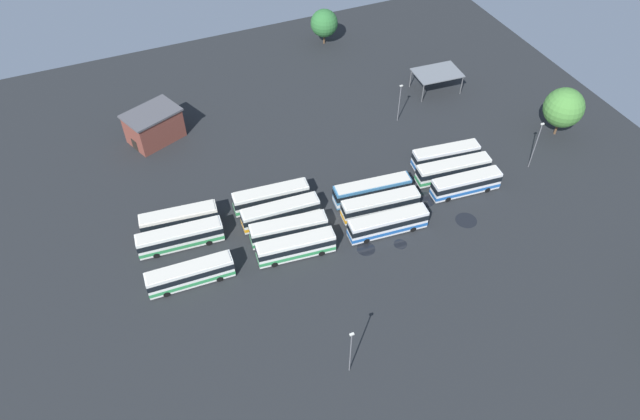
{
  "coord_description": "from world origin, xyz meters",
  "views": [
    {
      "loc": [
        -26.87,
        -59.14,
        67.84
      ],
      "look_at": [
        -1.39,
        0.71,
        1.6
      ],
      "focal_mm": 32.76,
      "sensor_mm": 36.0,
      "label": 1
    }
  ],
  "objects_px": {
    "bus_row3_slot3": "(446,155)",
    "bus_row3_slot1": "(466,184)",
    "bus_row0_slot3": "(179,219)",
    "bus_row1_slot0": "(296,247)",
    "bus_row3_slot2": "(453,170)",
    "maintenance_shelter": "(437,73)",
    "bus_row1_slot3": "(271,197)",
    "bus_row2_slot1": "(380,205)",
    "bus_row0_slot2": "(180,237)",
    "bus_row2_slot0": "(388,224)",
    "lamp_post_near_entrance": "(536,144)",
    "lamp_post_by_building": "(399,102)",
    "bus_row0_slot0": "(190,274)",
    "bus_row2_slot2": "(372,190)",
    "lamp_post_far_corner": "(351,351)",
    "bus_row1_slot1": "(289,229)",
    "tree_east_edge": "(564,108)",
    "depot_building": "(154,126)",
    "bus_row1_slot2": "(281,213)",
    "tree_northwest": "(324,23)"
  },
  "relations": [
    {
      "from": "bus_row3_slot3",
      "to": "bus_row3_slot1",
      "type": "bearing_deg",
      "value": -95.66
    },
    {
      "from": "bus_row0_slot3",
      "to": "bus_row1_slot0",
      "type": "relative_size",
      "value": 1.01
    },
    {
      "from": "bus_row3_slot2",
      "to": "maintenance_shelter",
      "type": "xyz_separation_m",
      "value": [
        11.11,
        24.14,
        2.09
      ]
    },
    {
      "from": "bus_row1_slot3",
      "to": "maintenance_shelter",
      "type": "bearing_deg",
      "value": 23.64
    },
    {
      "from": "bus_row2_slot1",
      "to": "bus_row3_slot1",
      "type": "height_order",
      "value": "same"
    },
    {
      "from": "bus_row1_slot3",
      "to": "bus_row3_slot1",
      "type": "xyz_separation_m",
      "value": [
        30.82,
        -9.7,
        -0.0
      ]
    },
    {
      "from": "bus_row0_slot2",
      "to": "bus_row2_slot0",
      "type": "relative_size",
      "value": 1.02
    },
    {
      "from": "lamp_post_near_entrance",
      "to": "lamp_post_by_building",
      "type": "relative_size",
      "value": 1.19
    },
    {
      "from": "bus_row3_slot2",
      "to": "bus_row0_slot0",
      "type": "bearing_deg",
      "value": -174.38
    },
    {
      "from": "bus_row1_slot0",
      "to": "bus_row2_slot0",
      "type": "xyz_separation_m",
      "value": [
        14.87,
        -1.13,
        0.0
      ]
    },
    {
      "from": "bus_row0_slot3",
      "to": "lamp_post_near_entrance",
      "type": "height_order",
      "value": "lamp_post_near_entrance"
    },
    {
      "from": "bus_row1_slot0",
      "to": "bus_row1_slot3",
      "type": "distance_m",
      "value": 11.52
    },
    {
      "from": "bus_row2_slot2",
      "to": "lamp_post_far_corner",
      "type": "relative_size",
      "value": 1.55
    },
    {
      "from": "lamp_post_near_entrance",
      "to": "bus_row1_slot1",
      "type": "bearing_deg",
      "value": 178.87
    },
    {
      "from": "bus_row1_slot3",
      "to": "bus_row3_slot3",
      "type": "relative_size",
      "value": 1.04
    },
    {
      "from": "bus_row3_slot1",
      "to": "lamp_post_near_entrance",
      "type": "xyz_separation_m",
      "value": [
        13.94,
        1.06,
        3.23
      ]
    },
    {
      "from": "bus_row0_slot3",
      "to": "bus_row3_slot2",
      "type": "distance_m",
      "value": 46.12
    },
    {
      "from": "bus_row2_slot1",
      "to": "bus_row3_slot2",
      "type": "distance_m",
      "value": 15.54
    },
    {
      "from": "bus_row0_slot3",
      "to": "bus_row2_slot2",
      "type": "bearing_deg",
      "value": -10.92
    },
    {
      "from": "bus_row3_slot2",
      "to": "lamp_post_by_building",
      "type": "bearing_deg",
      "value": 92.44
    },
    {
      "from": "bus_row1_slot1",
      "to": "bus_row3_slot1",
      "type": "distance_m",
      "value": 30.78
    },
    {
      "from": "bus_row1_slot1",
      "to": "bus_row3_slot3",
      "type": "height_order",
      "value": "same"
    },
    {
      "from": "lamp_post_far_corner",
      "to": "tree_east_edge",
      "type": "xyz_separation_m",
      "value": [
        56.09,
        29.25,
        1.24
      ]
    },
    {
      "from": "maintenance_shelter",
      "to": "lamp_post_near_entrance",
      "type": "xyz_separation_m",
      "value": [
        2.89,
        -26.97,
        1.14
      ]
    },
    {
      "from": "bus_row1_slot1",
      "to": "lamp_post_by_building",
      "type": "relative_size",
      "value": 1.53
    },
    {
      "from": "lamp_post_by_building",
      "to": "tree_east_edge",
      "type": "relative_size",
      "value": 0.83
    },
    {
      "from": "depot_building",
      "to": "bus_row2_slot1",
      "type": "bearing_deg",
      "value": -48.9
    },
    {
      "from": "bus_row0_slot0",
      "to": "bus_row1_slot2",
      "type": "distance_m",
      "value": 17.42
    },
    {
      "from": "bus_row0_slot0",
      "to": "bus_row3_slot2",
      "type": "height_order",
      "value": "same"
    },
    {
      "from": "bus_row0_slot2",
      "to": "lamp_post_by_building",
      "type": "bearing_deg",
      "value": 18.39
    },
    {
      "from": "bus_row2_slot0",
      "to": "bus_row3_slot3",
      "type": "bearing_deg",
      "value": 31.99
    },
    {
      "from": "bus_row0_slot2",
      "to": "bus_row2_slot2",
      "type": "height_order",
      "value": "same"
    },
    {
      "from": "bus_row1_slot2",
      "to": "bus_row3_slot3",
      "type": "distance_m",
      "value": 31.44
    },
    {
      "from": "lamp_post_far_corner",
      "to": "tree_northwest",
      "type": "relative_size",
      "value": 1.07
    },
    {
      "from": "lamp_post_near_entrance",
      "to": "bus_row3_slot3",
      "type": "bearing_deg",
      "value": 153.61
    },
    {
      "from": "bus_row0_slot3",
      "to": "bus_row1_slot3",
      "type": "xyz_separation_m",
      "value": [
        14.86,
        -0.93,
        0.0
      ]
    },
    {
      "from": "tree_east_edge",
      "to": "tree_northwest",
      "type": "xyz_separation_m",
      "value": [
        -26.6,
        47.25,
        -1.0
      ]
    },
    {
      "from": "bus_row2_slot2",
      "to": "bus_row3_slot3",
      "type": "relative_size",
      "value": 1.09
    },
    {
      "from": "bus_row0_slot2",
      "to": "bus_row1_slot1",
      "type": "relative_size",
      "value": 1.08
    },
    {
      "from": "bus_row3_slot2",
      "to": "lamp_post_far_corner",
      "type": "height_order",
      "value": "lamp_post_far_corner"
    },
    {
      "from": "bus_row0_slot0",
      "to": "bus_row2_slot1",
      "type": "relative_size",
      "value": 0.98
    },
    {
      "from": "bus_row1_slot2",
      "to": "bus_row1_slot3",
      "type": "bearing_deg",
      "value": 92.81
    },
    {
      "from": "bus_row0_slot3",
      "to": "bus_row2_slot2",
      "type": "distance_m",
      "value": 31.23
    },
    {
      "from": "bus_row2_slot2",
      "to": "bus_row1_slot0",
      "type": "bearing_deg",
      "value": -157.77
    },
    {
      "from": "bus_row2_slot1",
      "to": "tree_east_edge",
      "type": "height_order",
      "value": "tree_east_edge"
    },
    {
      "from": "lamp_post_by_building",
      "to": "bus_row2_slot1",
      "type": "bearing_deg",
      "value": -124.87
    },
    {
      "from": "bus_row1_slot0",
      "to": "bus_row3_slot3",
      "type": "xyz_separation_m",
      "value": [
        31.76,
        9.42,
        -0.0
      ]
    },
    {
      "from": "bus_row1_slot2",
      "to": "tree_northwest",
      "type": "relative_size",
      "value": 1.59
    },
    {
      "from": "bus_row1_slot2",
      "to": "maintenance_shelter",
      "type": "distance_m",
      "value": 47.29
    },
    {
      "from": "bus_row1_slot3",
      "to": "bus_row2_slot1",
      "type": "bearing_deg",
      "value": -28.94
    }
  ]
}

